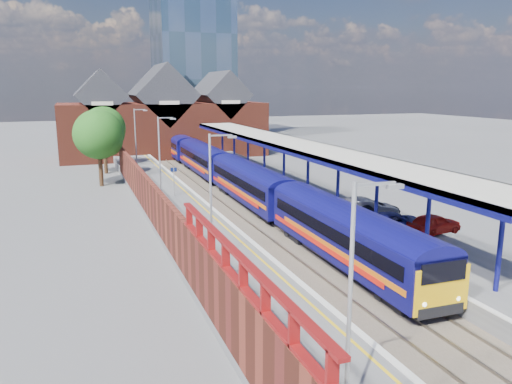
{
  "coord_description": "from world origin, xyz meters",
  "views": [
    {
      "loc": [
        -13.03,
        -18.62,
        10.31
      ],
      "look_at": [
        -0.39,
        15.78,
        2.6
      ],
      "focal_mm": 35.0,
      "sensor_mm": 36.0,
      "label": 1
    }
  ],
  "objects_px": {
    "lamp_post_a": "(355,294)",
    "lamp_post_d": "(137,136)",
    "lamp_post_c": "(161,154)",
    "parked_car_dark": "(373,209)",
    "parked_car_red": "(434,224)",
    "lamp_post_b": "(213,191)",
    "parked_car_blue": "(395,222)",
    "parked_car_silver": "(366,209)",
    "train": "(224,168)",
    "platform_sign": "(174,177)"
  },
  "relations": [
    {
      "from": "lamp_post_c",
      "to": "parked_car_dark",
      "type": "distance_m",
      "value": 17.44
    },
    {
      "from": "lamp_post_d",
      "to": "parked_car_blue",
      "type": "xyz_separation_m",
      "value": [
        12.8,
        -30.08,
        -3.35
      ]
    },
    {
      "from": "lamp_post_a",
      "to": "parked_car_red",
      "type": "xyz_separation_m",
      "value": [
        14.86,
        14.63,
        -3.32
      ]
    },
    {
      "from": "lamp_post_b",
      "to": "parked_car_silver",
      "type": "distance_m",
      "value": 14.25
    },
    {
      "from": "train",
      "to": "lamp_post_c",
      "type": "xyz_separation_m",
      "value": [
        -7.86,
        -8.39,
        2.87
      ]
    },
    {
      "from": "lamp_post_c",
      "to": "lamp_post_d",
      "type": "xyz_separation_m",
      "value": [
        0.0,
        16.0,
        0.0
      ]
    },
    {
      "from": "train",
      "to": "parked_car_silver",
      "type": "bearing_deg",
      "value": -75.46
    },
    {
      "from": "lamp_post_b",
      "to": "lamp_post_c",
      "type": "bearing_deg",
      "value": 90.0
    },
    {
      "from": "lamp_post_d",
      "to": "parked_car_blue",
      "type": "bearing_deg",
      "value": -66.95
    },
    {
      "from": "lamp_post_b",
      "to": "lamp_post_c",
      "type": "height_order",
      "value": "same"
    },
    {
      "from": "lamp_post_b",
      "to": "parked_car_silver",
      "type": "bearing_deg",
      "value": 22.86
    },
    {
      "from": "lamp_post_a",
      "to": "lamp_post_d",
      "type": "bearing_deg",
      "value": 90.0
    },
    {
      "from": "platform_sign",
      "to": "parked_car_dark",
      "type": "bearing_deg",
      "value": -46.3
    },
    {
      "from": "train",
      "to": "lamp_post_d",
      "type": "height_order",
      "value": "lamp_post_d"
    },
    {
      "from": "lamp_post_b",
      "to": "lamp_post_c",
      "type": "relative_size",
      "value": 1.0
    },
    {
      "from": "lamp_post_c",
      "to": "platform_sign",
      "type": "bearing_deg",
      "value": 55.74
    },
    {
      "from": "lamp_post_a",
      "to": "lamp_post_d",
      "type": "xyz_separation_m",
      "value": [
        0.0,
        46.0,
        0.0
      ]
    },
    {
      "from": "platform_sign",
      "to": "parked_car_silver",
      "type": "bearing_deg",
      "value": -47.83
    },
    {
      "from": "train",
      "to": "parked_car_blue",
      "type": "distance_m",
      "value": 23.01
    },
    {
      "from": "lamp_post_a",
      "to": "lamp_post_c",
      "type": "bearing_deg",
      "value": 90.0
    },
    {
      "from": "platform_sign",
      "to": "parked_car_silver",
      "type": "xyz_separation_m",
      "value": [
        11.42,
        -12.61,
        -0.94
      ]
    },
    {
      "from": "lamp_post_d",
      "to": "platform_sign",
      "type": "distance_m",
      "value": 14.25
    },
    {
      "from": "platform_sign",
      "to": "parked_car_red",
      "type": "xyz_separation_m",
      "value": [
        13.5,
        -17.37,
        -1.02
      ]
    },
    {
      "from": "lamp_post_a",
      "to": "parked_car_blue",
      "type": "bearing_deg",
      "value": 51.21
    },
    {
      "from": "train",
      "to": "lamp_post_b",
      "type": "height_order",
      "value": "lamp_post_b"
    },
    {
      "from": "lamp_post_b",
      "to": "lamp_post_d",
      "type": "distance_m",
      "value": 32.0
    },
    {
      "from": "platform_sign",
      "to": "parked_car_blue",
      "type": "height_order",
      "value": "platform_sign"
    },
    {
      "from": "parked_car_blue",
      "to": "parked_car_silver",
      "type": "bearing_deg",
      "value": 16.88
    },
    {
      "from": "train",
      "to": "platform_sign",
      "type": "distance_m",
      "value": 9.13
    },
    {
      "from": "train",
      "to": "platform_sign",
      "type": "relative_size",
      "value": 26.37
    },
    {
      "from": "lamp_post_c",
      "to": "parked_car_red",
      "type": "distance_m",
      "value": 21.64
    },
    {
      "from": "train",
      "to": "lamp_post_a",
      "type": "relative_size",
      "value": 9.42
    },
    {
      "from": "parked_car_dark",
      "to": "parked_car_blue",
      "type": "bearing_deg",
      "value": 159.22
    },
    {
      "from": "train",
      "to": "parked_car_blue",
      "type": "height_order",
      "value": "train"
    },
    {
      "from": "lamp_post_a",
      "to": "parked_car_silver",
      "type": "height_order",
      "value": "lamp_post_a"
    },
    {
      "from": "parked_car_dark",
      "to": "parked_car_blue",
      "type": "distance_m",
      "value": 3.51
    },
    {
      "from": "lamp_post_b",
      "to": "lamp_post_d",
      "type": "bearing_deg",
      "value": 90.0
    },
    {
      "from": "lamp_post_b",
      "to": "parked_car_silver",
      "type": "height_order",
      "value": "lamp_post_b"
    },
    {
      "from": "lamp_post_a",
      "to": "parked_car_dark",
      "type": "xyz_separation_m",
      "value": [
        13.42,
        19.38,
        -3.34
      ]
    },
    {
      "from": "lamp_post_c",
      "to": "parked_car_dark",
      "type": "bearing_deg",
      "value": -38.36
    },
    {
      "from": "train",
      "to": "lamp_post_d",
      "type": "distance_m",
      "value": 11.31
    },
    {
      "from": "train",
      "to": "platform_sign",
      "type": "bearing_deg",
      "value": -135.45
    },
    {
      "from": "lamp_post_b",
      "to": "platform_sign",
      "type": "relative_size",
      "value": 2.8
    },
    {
      "from": "parked_car_silver",
      "to": "parked_car_dark",
      "type": "relative_size",
      "value": 1.01
    },
    {
      "from": "lamp_post_c",
      "to": "lamp_post_d",
      "type": "height_order",
      "value": "same"
    },
    {
      "from": "lamp_post_b",
      "to": "parked_car_dark",
      "type": "bearing_deg",
      "value": 21.83
    },
    {
      "from": "parked_car_dark",
      "to": "lamp_post_d",
      "type": "bearing_deg",
      "value": 16.27
    },
    {
      "from": "lamp_post_c",
      "to": "parked_car_silver",
      "type": "height_order",
      "value": "lamp_post_c"
    },
    {
      "from": "parked_car_red",
      "to": "parked_car_silver",
      "type": "distance_m",
      "value": 5.2
    },
    {
      "from": "train",
      "to": "lamp_post_a",
      "type": "xyz_separation_m",
      "value": [
        -7.86,
        -38.39,
        2.87
      ]
    }
  ]
}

